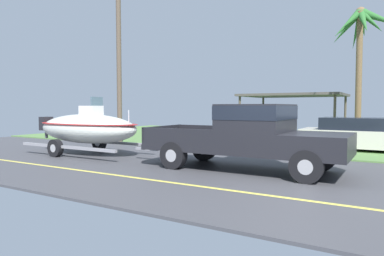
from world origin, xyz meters
name	(u,v)px	position (x,y,z in m)	size (l,w,h in m)	color
ground	(335,147)	(0.00, 8.38, -0.01)	(36.00, 22.00, 0.11)	#424247
pickup_truck_towing	(255,134)	(-1.00, 0.72, 1.05)	(6.00, 2.16, 1.89)	black
boat_on_trailer	(87,128)	(-7.77, 0.72, 1.00)	(5.92, 2.38, 2.19)	gray
parked_sedan_near	(360,135)	(1.14, 7.05, 0.67)	(4.64, 1.92, 1.38)	beige
carport_awning	(294,96)	(-3.24, 13.59, 2.49)	(6.01, 4.85, 2.62)	#4C4238
palm_tree_mid	(361,33)	(0.82, 9.84, 5.32)	(3.32, 3.13, 6.55)	brown
utility_pole	(119,55)	(-9.57, 4.52, 4.39)	(0.24, 1.80, 8.47)	brown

